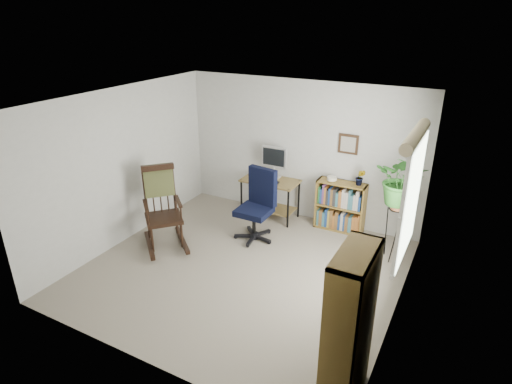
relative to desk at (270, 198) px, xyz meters
The scene contains 18 objects.
floor 1.78m from the desk, 76.28° to the right, with size 4.20×4.00×0.00m, color gray.
ceiling 2.69m from the desk, 76.28° to the right, with size 4.20×4.00×0.00m, color silver.
wall_back 0.99m from the desk, 35.87° to the left, with size 4.20×0.00×2.40m, color beige.
wall_front 3.82m from the desk, 83.60° to the right, with size 4.20×0.00×2.40m, color beige.
wall_left 2.54m from the desk, 134.75° to the right, with size 0.00×4.00×2.40m, color beige.
wall_right 3.15m from the desk, 34.06° to the right, with size 0.00×4.00×2.40m, color beige.
window 3.03m from the desk, 29.50° to the right, with size 0.12×1.20×1.50m, color silver, non-canonical shape.
desk is the anchor object (origin of this frame).
monitor 0.65m from the desk, 90.00° to the left, with size 0.46×0.16×0.56m, color silver, non-canonical shape.
keyboard 0.38m from the desk, 90.00° to the right, with size 0.40×0.15×0.03m, color black.
office_chair 0.88m from the desk, 81.04° to the right, with size 0.64×0.64×1.17m, color black, non-canonical shape.
rocking_chair 1.97m from the desk, 120.67° to the right, with size 0.67×1.11×1.29m, color black, non-canonical shape.
low_bookshelf 1.24m from the desk, ahead, with size 0.80×0.27×0.85m, color olive, non-canonical shape.
tall_bookshelf 3.94m from the desk, 53.43° to the right, with size 0.30×0.70×1.60m, color olive, non-canonical shape.
plant_stand 2.25m from the desk, 10.34° to the right, with size 0.26×0.26×0.95m, color black, non-canonical shape.
spider_plant 2.58m from the desk, 10.34° to the right, with size 1.69×1.88×1.46m, color #2A6724.
potted_plant_small 1.62m from the desk, ahead, with size 0.13×0.24×0.11m, color #2A6724.
framed_picture 1.67m from the desk, 12.32° to the left, with size 0.32×0.04×0.32m, color black, non-canonical shape.
Camera 1 is at (2.61, -4.48, 3.42)m, focal length 30.00 mm.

